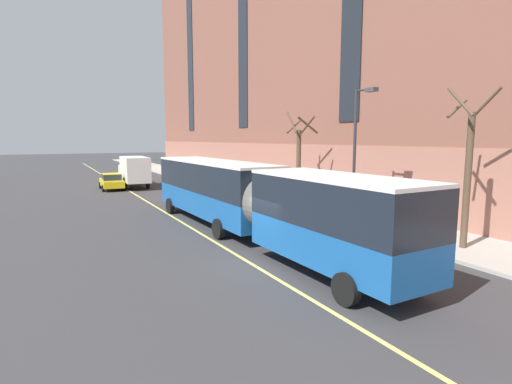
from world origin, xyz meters
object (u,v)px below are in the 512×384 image
Objects in this scene: box_truck at (134,170)px; parked_car_red_4 at (197,181)px; fire_hydrant at (309,209)px; parked_car_darkgray_2 at (247,196)px; street_lamp at (358,144)px; parked_car_green_3 at (177,176)px; city_bus at (247,196)px; taxi_cab at (112,181)px; street_tree_mid_block at (468,170)px; street_tree_far_uptown at (299,159)px; parked_car_green_0 at (351,224)px.

parked_car_red_4 is at bearing -42.55° from box_truck.
fire_hydrant is at bearing -84.30° from parked_car_red_4.
parked_car_red_4 is at bearing 89.12° from parked_car_darkgray_2.
box_truck is 1.04× the size of street_lamp.
fire_hydrant is (1.57, -22.86, -0.29)m from parked_car_green_3.
city_bus is 4.23× the size of parked_car_darkgray_2.
taxi_cab is (-7.14, 14.79, -0.00)m from parked_car_darkgray_2.
street_tree_mid_block reaches higher than parked_car_red_4.
street_tree_far_uptown is at bearing 89.94° from street_tree_mid_block.
street_lamp is (1.87, -9.22, 3.80)m from parked_car_darkgray_2.
street_lamp is at bearing -9.38° from city_bus.
parked_car_green_0 and parked_car_darkgray_2 have the same top height.
parked_car_green_0 and taxi_cab have the same top height.
fire_hydrant is at bearing 73.77° from parked_car_green_0.
fire_hydrant is at bearing 98.28° from street_tree_mid_block.
parked_car_green_0 is 0.62× the size of box_truck.
parked_car_green_3 is 32.61m from street_tree_mid_block.
city_bus is 19.70m from parked_car_red_4.
street_tree_mid_block is (8.01, -30.18, 1.79)m from box_truck.
parked_car_red_4 is (0.17, 10.95, -0.00)m from parked_car_darkgray_2.
city_bus is 2.95× the size of street_tree_mid_block.
city_bus is 28.23× the size of fire_hydrant.
street_tree_mid_block reaches higher than parked_car_darkgray_2.
street_tree_mid_block is at bearing -70.72° from taxi_cab.
box_truck is (-4.94, 26.47, 0.97)m from parked_car_green_0.
street_lamp reaches higher than parked_car_red_4.
parked_car_red_4 reaches higher than fire_hydrant.
street_tree_mid_block is at bearing -81.72° from fire_hydrant.
street_lamp is at bearing -85.17° from parked_car_red_4.
parked_car_green_3 is at bearing 23.22° from box_truck.
fire_hydrant is (-1.39, -3.26, -2.97)m from street_tree_far_uptown.
taxi_cab is (-7.23, 25.70, 0.00)m from parked_car_green_0.
parked_car_green_0 is 28.65m from parked_car_green_3.
street_tree_far_uptown is (0.01, 12.76, -0.09)m from street_tree_mid_block.
street_tree_far_uptown reaches higher than parked_car_green_0.
parked_car_green_3 is 0.61× the size of street_lamp.
city_bus is at bearing 170.62° from street_lamp.
street_tree_mid_block is 1.04× the size of street_tree_far_uptown.
street_tree_mid_block reaches higher than box_truck.
parked_car_red_4 is at bearing 89.79° from parked_car_green_0.
fire_hydrant is at bearing -86.08° from parked_car_green_3.
street_lamp is (1.67, -26.95, 3.80)m from parked_car_green_3.
parked_car_green_0 is 6.56× the size of fire_hydrant.
city_bus is at bearing -139.06° from street_tree_far_uptown.
city_bus is 23.24m from taxi_cab.
box_truck is (-0.69, 23.78, -0.34)m from city_bus.
parked_car_darkgray_2 is 0.63× the size of box_truck.
street_tree_mid_block reaches higher than taxi_cab.
parked_car_green_0 is at bearing -79.42° from box_truck.
city_bus is 4.44× the size of taxi_cab.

